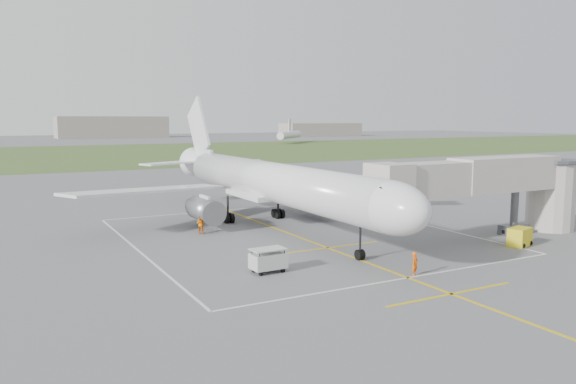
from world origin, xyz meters
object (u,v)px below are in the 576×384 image
gpu_unit (520,237)px  ramp_worker_nose (415,264)px  jet_bridge (498,185)px  ramp_worker_wing (201,224)px  baggage_cart (268,260)px  airliner (269,182)px

gpu_unit → ramp_worker_nose: bearing=174.9°
jet_bridge → gpu_unit: bearing=-108.9°
gpu_unit → ramp_worker_wing: ramp_worker_wing is taller
baggage_cart → ramp_worker_nose: size_ratio=1.52×
jet_bridge → ramp_worker_wing: 27.19m
gpu_unit → ramp_worker_nose: ramp_worker_nose is taller
gpu_unit → baggage_cart: size_ratio=0.95×
jet_bridge → gpu_unit: jet_bridge is taller
gpu_unit → baggage_cart: (-22.12, 2.77, 0.10)m
ramp_worker_wing → jet_bridge: bearing=-160.6°
jet_bridge → ramp_worker_nose: (-14.91, -6.23, -3.93)m
baggage_cart → ramp_worker_wing: 14.94m
baggage_cart → ramp_worker_nose: bearing=-35.1°
baggage_cart → ramp_worker_nose: (8.43, -5.44, -0.05)m
jet_bridge → baggage_cart: (-23.34, -0.78, -3.89)m
airliner → jet_bridge: 21.22m
jet_bridge → gpu_unit: (-1.22, -3.55, -3.98)m
baggage_cart → gpu_unit: bearing=-9.4°
airliner → jet_bridge: size_ratio=2.00×
airliner → jet_bridge: airliner is taller
airliner → baggage_cart: size_ratio=18.99×
gpu_unit → baggage_cart: baggage_cart is taller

